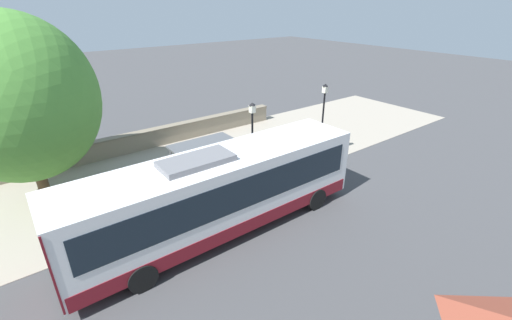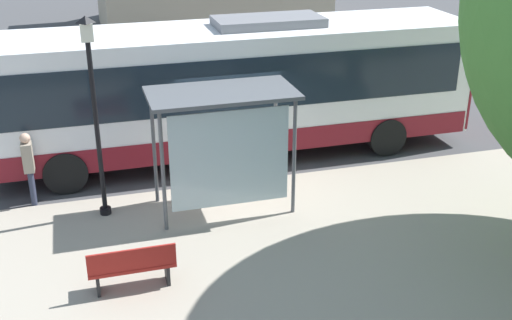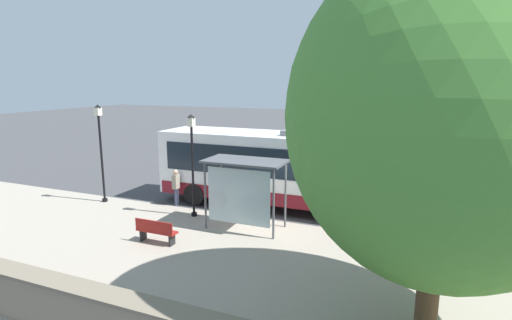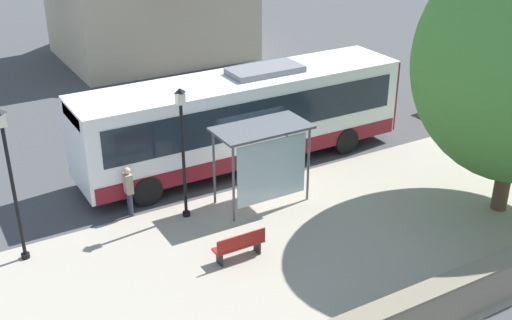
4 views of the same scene
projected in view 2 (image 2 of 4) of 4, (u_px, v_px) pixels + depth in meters
The scene contains 7 objects.
ground_plane at pixel (235, 182), 15.26m from camera, with size 120.00×120.00×0.00m, color #424244.
sidewalk_plaza at pixel (297, 288), 11.29m from camera, with size 9.00×44.00×0.02m.
bus at pixel (234, 86), 16.21m from camera, with size 2.73×12.18×3.51m.
bus_shelter at pixel (224, 116), 13.09m from camera, with size 1.61×3.04×2.66m.
pedestrian at pixel (29, 163), 13.86m from camera, with size 0.34×0.22×1.67m.
bench at pixel (132, 267), 11.07m from camera, with size 0.40×1.51×0.88m.
street_lamp_near at pixel (94, 103), 12.78m from camera, with size 0.28×0.28×4.25m.
Camera 2 is at (-13.38, 3.30, 6.60)m, focal length 45.00 mm.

